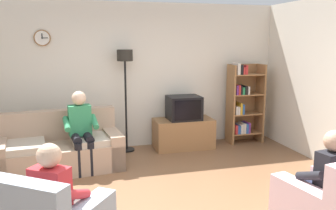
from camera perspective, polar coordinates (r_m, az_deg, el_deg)
The scene contains 11 objects.
ground_plane at distance 4.51m, azimuth 0.57°, elevation -16.05°, with size 12.00×12.00×0.00m, color brown.
back_wall_assembly at distance 6.66m, azimuth -5.70°, elevation 4.73°, with size 6.20×0.17×2.70m.
couch at distance 5.80m, azimuth -17.29°, elevation -7.06°, with size 1.99×1.09×0.90m.
tv_stand at distance 6.67m, azimuth 2.50°, elevation -4.61°, with size 1.10×0.56×0.56m.
tv at distance 6.53m, azimuth 2.60°, elevation -0.45°, with size 0.60×0.49×0.44m.
bookshelf at distance 7.09m, azimuth 12.02°, elevation 0.34°, with size 0.68×0.36×1.58m.
floor_lamp at distance 6.32m, azimuth -6.97°, elevation 5.29°, with size 0.28×0.28×1.85m.
armchair_near_bookshelf at distance 4.18m, azimuth 24.69°, elevation -14.85°, with size 0.94×1.00×0.90m.
person_on_couch at distance 5.58m, azimuth -13.93°, elevation -3.45°, with size 0.54×0.57×1.24m.
person_in_left_armchair at distance 3.50m, azimuth -17.45°, elevation -13.70°, with size 0.62×0.64×1.12m.
person_in_right_armchair at distance 4.12m, azimuth 24.08°, elevation -10.46°, with size 0.56×0.58×1.12m.
Camera 1 is at (-1.10, -3.88, 2.01)m, focal length 37.56 mm.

